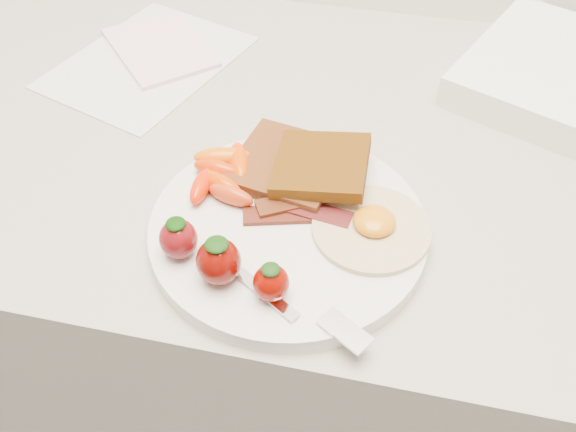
# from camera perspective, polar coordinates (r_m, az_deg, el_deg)

# --- Properties ---
(counter) EXTENTS (2.00, 0.60, 0.90)m
(counter) POSITION_cam_1_polar(r_m,az_deg,el_deg) (1.09, 2.40, -11.64)
(counter) COLOR gray
(counter) RESTS_ON ground
(plate) EXTENTS (0.27, 0.27, 0.02)m
(plate) POSITION_cam_1_polar(r_m,az_deg,el_deg) (0.63, -0.00, -1.20)
(plate) COLOR silver
(plate) RESTS_ON counter
(toast_lower) EXTENTS (0.12, 0.12, 0.01)m
(toast_lower) POSITION_cam_1_polar(r_m,az_deg,el_deg) (0.67, -0.04, 4.56)
(toast_lower) COLOR #50270F
(toast_lower) RESTS_ON plate
(toast_upper) EXTENTS (0.10, 0.10, 0.02)m
(toast_upper) POSITION_cam_1_polar(r_m,az_deg,el_deg) (0.65, 2.98, 4.53)
(toast_upper) COLOR black
(toast_upper) RESTS_ON toast_lower
(fried_egg) EXTENTS (0.13, 0.13, 0.02)m
(fried_egg) POSITION_cam_1_polar(r_m,az_deg,el_deg) (0.61, 7.49, -0.93)
(fried_egg) COLOR beige
(fried_egg) RESTS_ON plate
(bacon_strips) EXTENTS (0.11, 0.07, 0.01)m
(bacon_strips) POSITION_cam_1_polar(r_m,az_deg,el_deg) (0.63, 1.00, 0.71)
(bacon_strips) COLOR black
(bacon_strips) RESTS_ON plate
(baby_carrots) EXTENTS (0.08, 0.10, 0.02)m
(baby_carrots) POSITION_cam_1_polar(r_m,az_deg,el_deg) (0.66, -5.81, 3.81)
(baby_carrots) COLOR red
(baby_carrots) RESTS_ON plate
(strawberries) EXTENTS (0.13, 0.06, 0.05)m
(strawberries) POSITION_cam_1_polar(r_m,az_deg,el_deg) (0.57, -6.31, -3.76)
(strawberries) COLOR #660C0F
(strawberries) RESTS_ON plate
(fork) EXTENTS (0.16, 0.09, 0.00)m
(fork) POSITION_cam_1_polar(r_m,az_deg,el_deg) (0.56, 0.38, -7.75)
(fork) COLOR silver
(fork) RESTS_ON plate
(paper_sheet) EXTENTS (0.26, 0.30, 0.00)m
(paper_sheet) POSITION_cam_1_polar(r_m,az_deg,el_deg) (0.89, -12.35, 13.23)
(paper_sheet) COLOR silver
(paper_sheet) RESTS_ON counter
(notepad) EXTENTS (0.19, 0.19, 0.01)m
(notepad) POSITION_cam_1_polar(r_m,az_deg,el_deg) (0.90, -11.35, 14.47)
(notepad) COLOR #F1C1CF
(notepad) RESTS_ON paper_sheet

